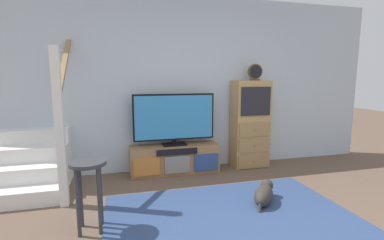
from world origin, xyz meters
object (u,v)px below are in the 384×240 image
television (174,118)px  bar_stool_near (89,179)px  desk_clock (255,72)px  dog (264,194)px  side_cabinet (250,124)px  media_console (175,159)px

television → bar_stool_near: size_ratio=1.80×
desk_clock → dog: desk_clock is taller
dog → desk_clock: bearing=68.8°
side_cabinet → dog: size_ratio=3.00×
bar_stool_near → dog: bar_stool_near is taller
desk_clock → bar_stool_near: 2.99m
desk_clock → bar_stool_near: desk_clock is taller
side_cabinet → desk_clock: 0.84m
television → dog: 1.73m
side_cabinet → television: bearing=179.4°
media_console → television: bearing=90.0°
media_console → desk_clock: size_ratio=5.20×
side_cabinet → bar_stool_near: size_ratio=2.05×
media_console → television: television is taller
side_cabinet → dog: (-0.46, -1.34, -0.59)m
media_console → side_cabinet: side_cabinet is taller
side_cabinet → desk_clock: size_ratio=5.43×
side_cabinet → dog: 1.53m
desk_clock → television: bearing=178.8°
desk_clock → dog: bearing=-111.2°
desk_clock → media_console: bearing=179.8°
media_console → side_cabinet: 1.35m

